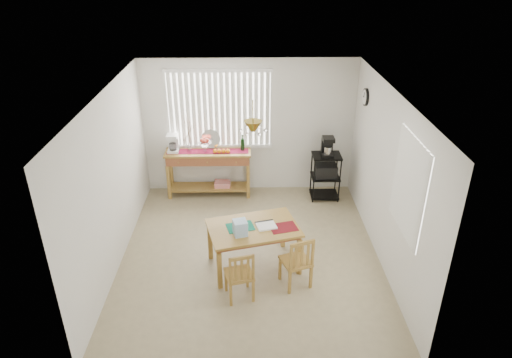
{
  "coord_description": "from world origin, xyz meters",
  "views": [
    {
      "loc": [
        -0.03,
        -5.91,
        4.31
      ],
      "look_at": [
        0.1,
        0.55,
        1.05
      ],
      "focal_mm": 32.0,
      "sensor_mm": 36.0,
      "label": 1
    }
  ],
  "objects_px": {
    "sideboard": "(209,162)",
    "dining_table": "(253,231)",
    "wire_cart": "(326,172)",
    "chair_right": "(297,262)",
    "cart_items": "(327,146)",
    "chair_left": "(240,275)"
  },
  "relations": [
    {
      "from": "sideboard",
      "to": "dining_table",
      "type": "height_order",
      "value": "sideboard"
    },
    {
      "from": "wire_cart",
      "to": "cart_items",
      "type": "xyz_separation_m",
      "value": [
        0.0,
        0.01,
        0.53
      ]
    },
    {
      "from": "sideboard",
      "to": "chair_left",
      "type": "xyz_separation_m",
      "value": [
        0.62,
        -3.01,
        -0.29
      ]
    },
    {
      "from": "wire_cart",
      "to": "chair_right",
      "type": "xyz_separation_m",
      "value": [
        -0.8,
        -2.58,
        -0.13
      ]
    },
    {
      "from": "wire_cart",
      "to": "chair_right",
      "type": "bearing_deg",
      "value": -107.14
    },
    {
      "from": "sideboard",
      "to": "dining_table",
      "type": "relative_size",
      "value": 1.1
    },
    {
      "from": "wire_cart",
      "to": "chair_right",
      "type": "relative_size",
      "value": 1.08
    },
    {
      "from": "chair_left",
      "to": "chair_right",
      "type": "xyz_separation_m",
      "value": [
        0.8,
        0.25,
        0.02
      ]
    },
    {
      "from": "wire_cart",
      "to": "dining_table",
      "type": "height_order",
      "value": "wire_cart"
    },
    {
      "from": "sideboard",
      "to": "cart_items",
      "type": "relative_size",
      "value": 4.37
    },
    {
      "from": "cart_items",
      "to": "chair_right",
      "type": "height_order",
      "value": "cart_items"
    },
    {
      "from": "sideboard",
      "to": "chair_right",
      "type": "distance_m",
      "value": 3.12
    },
    {
      "from": "cart_items",
      "to": "wire_cart",
      "type": "bearing_deg",
      "value": -90.0
    },
    {
      "from": "dining_table",
      "to": "chair_left",
      "type": "relative_size",
      "value": 1.86
    },
    {
      "from": "cart_items",
      "to": "dining_table",
      "type": "distance_m",
      "value": 2.58
    },
    {
      "from": "wire_cart",
      "to": "chair_left",
      "type": "relative_size",
      "value": 1.14
    },
    {
      "from": "cart_items",
      "to": "chair_right",
      "type": "relative_size",
      "value": 0.44
    },
    {
      "from": "wire_cart",
      "to": "dining_table",
      "type": "relative_size",
      "value": 0.61
    },
    {
      "from": "sideboard",
      "to": "chair_right",
      "type": "relative_size",
      "value": 1.94
    },
    {
      "from": "wire_cart",
      "to": "cart_items",
      "type": "relative_size",
      "value": 2.43
    },
    {
      "from": "wire_cart",
      "to": "chair_left",
      "type": "distance_m",
      "value": 3.25
    },
    {
      "from": "sideboard",
      "to": "dining_table",
      "type": "distance_m",
      "value": 2.44
    }
  ]
}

